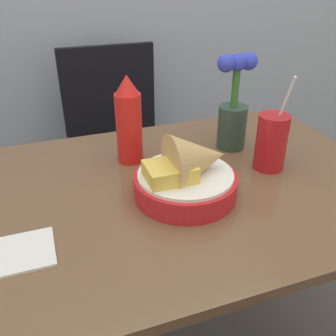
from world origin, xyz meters
The scene contains 7 objects.
dining_table centered at (0.00, 0.00, 0.63)m, with size 1.21×0.74×0.73m.
chair_far_window centered at (0.06, 0.74, 0.54)m, with size 0.40×0.40×0.91m.
food_basket centered at (0.07, -0.05, 0.79)m, with size 0.24×0.24×0.16m.
ketchup_bottle centered at (-0.02, 0.16, 0.85)m, with size 0.07×0.07×0.24m.
drink_cup centered at (0.32, 0.00, 0.80)m, with size 0.08×0.08×0.25m.
flower_vase centered at (0.28, 0.15, 0.85)m, with size 0.12×0.08×0.27m.
napkin centered at (-0.32, -0.13, 0.73)m, with size 0.14×0.11×0.01m.
Camera 1 is at (-0.23, -0.73, 1.22)m, focal length 40.00 mm.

